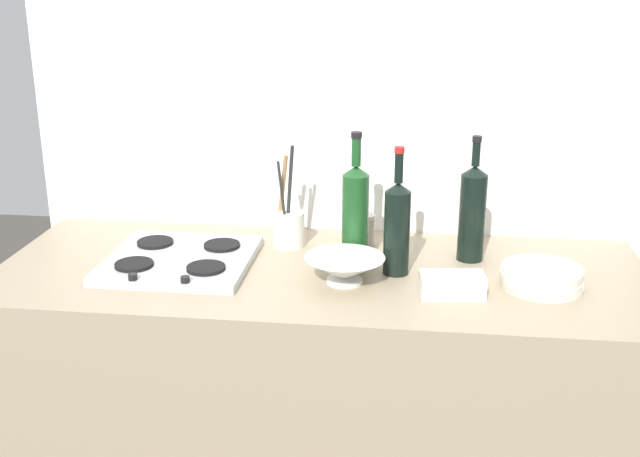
% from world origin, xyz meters
% --- Properties ---
extents(counter_block, '(1.80, 0.70, 0.90)m').
position_xyz_m(counter_block, '(0.00, 0.00, 0.45)').
color(counter_block, tan).
rests_on(counter_block, ground).
extents(backsplash_panel, '(1.90, 0.06, 2.18)m').
position_xyz_m(backsplash_panel, '(0.00, 0.38, 1.09)').
color(backsplash_panel, white).
rests_on(backsplash_panel, ground).
extents(stovetop_hob, '(0.40, 0.40, 0.04)m').
position_xyz_m(stovetop_hob, '(-0.40, -0.01, 0.91)').
color(stovetop_hob, '#B2B2B7').
rests_on(stovetop_hob, counter_block).
extents(plate_stack, '(0.22, 0.21, 0.05)m').
position_xyz_m(plate_stack, '(0.59, -0.05, 0.93)').
color(plate_stack, silver).
rests_on(plate_stack, counter_block).
extents(wine_bottle_leftmost, '(0.07, 0.07, 0.36)m').
position_xyz_m(wine_bottle_leftmost, '(0.42, 0.13, 1.04)').
color(wine_bottle_leftmost, black).
rests_on(wine_bottle_leftmost, counter_block).
extents(wine_bottle_mid_left, '(0.07, 0.07, 0.37)m').
position_xyz_m(wine_bottle_mid_left, '(0.09, 0.07, 1.05)').
color(wine_bottle_mid_left, '#19471E').
rests_on(wine_bottle_mid_left, counter_block).
extents(wine_bottle_mid_right, '(0.07, 0.07, 0.35)m').
position_xyz_m(wine_bottle_mid_right, '(0.21, 0.00, 1.04)').
color(wine_bottle_mid_right, black).
rests_on(wine_bottle_mid_right, counter_block).
extents(mixing_bowl, '(0.21, 0.21, 0.07)m').
position_xyz_m(mixing_bowl, '(0.08, -0.08, 0.94)').
color(mixing_bowl, white).
rests_on(mixing_bowl, counter_block).
extents(butter_dish, '(0.17, 0.10, 0.06)m').
position_xyz_m(butter_dish, '(0.36, -0.13, 0.93)').
color(butter_dish, white).
rests_on(butter_dish, counter_block).
extents(utensil_crock, '(0.09, 0.09, 0.32)m').
position_xyz_m(utensil_crock, '(-0.12, 0.18, 0.96)').
color(utensil_crock, silver).
rests_on(utensil_crock, counter_block).
extents(condiment_jar_front, '(0.06, 0.06, 0.10)m').
position_xyz_m(condiment_jar_front, '(0.11, 0.21, 0.95)').
color(condiment_jar_front, '#9E998C').
rests_on(condiment_jar_front, counter_block).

